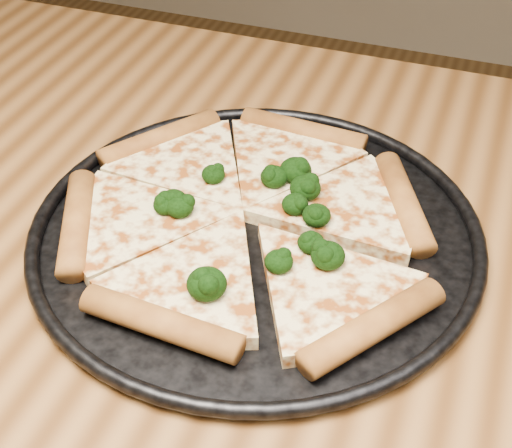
% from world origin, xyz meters
% --- Properties ---
extents(dining_table, '(1.20, 0.90, 0.75)m').
position_xyz_m(dining_table, '(0.00, 0.00, 0.66)').
color(dining_table, brown).
rests_on(dining_table, ground).
extents(pizza_pan, '(0.39, 0.39, 0.02)m').
position_xyz_m(pizza_pan, '(-0.04, 0.08, 0.76)').
color(pizza_pan, black).
rests_on(pizza_pan, dining_table).
extents(pizza, '(0.35, 0.32, 0.02)m').
position_xyz_m(pizza, '(-0.06, 0.09, 0.77)').
color(pizza, '#FFE29C').
rests_on(pizza, pizza_pan).
extents(broccoli_florets, '(0.17, 0.20, 0.02)m').
position_xyz_m(broccoli_florets, '(-0.04, 0.08, 0.78)').
color(broccoli_florets, black).
rests_on(broccoli_florets, pizza).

